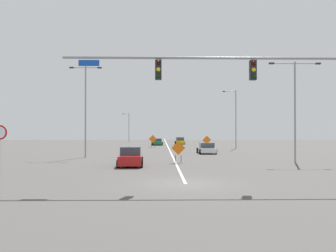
# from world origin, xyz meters

# --- Properties ---
(ground) EXTENTS (182.76, 182.76, 0.00)m
(ground) POSITION_xyz_m (0.00, 0.00, 0.00)
(ground) COLOR #4C4947
(road_centre_stripe) EXTENTS (0.16, 101.53, 0.01)m
(road_centre_stripe) POSITION_xyz_m (0.00, 50.77, 0.00)
(road_centre_stripe) COLOR white
(road_centre_stripe) RESTS_ON ground
(traffic_signal_assembly) EXTENTS (15.27, 0.44, 7.18)m
(traffic_signal_assembly) POSITION_xyz_m (3.46, -0.01, 5.48)
(traffic_signal_assembly) COLOR gray
(traffic_signal_assembly) RESTS_ON ground
(stop_sign) EXTENTS (0.76, 0.07, 3.11)m
(stop_sign) POSITION_xyz_m (-9.61, -0.42, 2.18)
(stop_sign) COLOR gray
(stop_sign) RESTS_ON ground
(street_lamp_near_right) EXTENTS (3.38, 0.24, 9.61)m
(street_lamp_near_right) POSITION_xyz_m (-9.23, 19.09, 5.57)
(street_lamp_near_right) COLOR gray
(street_lamp_near_right) RESTS_ON ground
(street_lamp_far_right) EXTENTS (2.16, 0.24, 9.04)m
(street_lamp_far_right) POSITION_xyz_m (10.23, 36.66, 4.97)
(street_lamp_far_right) COLOR gray
(street_lamp_far_right) RESTS_ON ground
(street_lamp_mid_right) EXTENTS (1.72, 0.24, 7.10)m
(street_lamp_mid_right) POSITION_xyz_m (-9.24, 70.64, 3.94)
(street_lamp_mid_right) COLOR gray
(street_lamp_mid_right) RESTS_ON ground
(street_lamp_mid_left) EXTENTS (4.60, 0.24, 8.92)m
(street_lamp_mid_left) POSITION_xyz_m (10.58, 12.56, 5.31)
(street_lamp_mid_left) COLOR gray
(street_lamp_mid_left) RESTS_ON ground
(construction_sign_right_shoulder) EXTENTS (1.23, 0.08, 1.92)m
(construction_sign_right_shoulder) POSITION_xyz_m (0.23, 12.34, 1.21)
(construction_sign_right_shoulder) COLOR orange
(construction_sign_right_shoulder) RESTS_ON ground
(construction_sign_median_far) EXTENTS (1.20, 0.08, 1.79)m
(construction_sign_median_far) POSITION_xyz_m (6.36, 41.94, 1.11)
(construction_sign_median_far) COLOR orange
(construction_sign_median_far) RESTS_ON ground
(construction_sign_left_shoulder) EXTENTS (1.35, 0.26, 2.05)m
(construction_sign_left_shoulder) POSITION_xyz_m (5.85, 36.62, 1.28)
(construction_sign_left_shoulder) COLOR orange
(construction_sign_left_shoulder) RESTS_ON ground
(construction_sign_left_lane) EXTENTS (1.36, 0.11, 2.09)m
(construction_sign_left_lane) POSITION_xyz_m (-2.61, 41.87, 1.31)
(construction_sign_left_lane) COLOR orange
(construction_sign_left_lane) RESTS_ON ground
(car_red_mid) EXTENTS (2.14, 4.35, 1.52)m
(car_red_mid) POSITION_xyz_m (-3.72, 9.87, 0.69)
(car_red_mid) COLOR red
(car_red_mid) RESTS_ON ground
(car_green_far) EXTENTS (2.23, 4.56, 1.28)m
(car_green_far) POSITION_xyz_m (-1.95, 50.94, 0.59)
(car_green_far) COLOR #196B38
(car_green_far) RESTS_ON ground
(car_yellow_near) EXTENTS (1.98, 4.25, 1.44)m
(car_yellow_near) POSITION_xyz_m (2.71, 55.65, 0.67)
(car_yellow_near) COLOR gold
(car_yellow_near) RESTS_ON ground
(car_white_approaching) EXTENTS (2.08, 4.59, 1.32)m
(car_white_approaching) POSITION_xyz_m (4.36, 25.40, 0.61)
(car_white_approaching) COLOR white
(car_white_approaching) RESTS_ON ground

